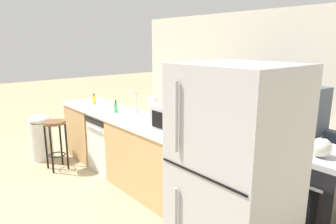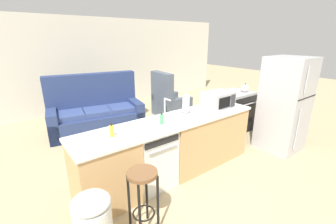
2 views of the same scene
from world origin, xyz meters
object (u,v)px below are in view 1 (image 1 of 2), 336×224
microwave (175,119)px  paper_towel_roll (153,108)px  couch (227,118)px  dishwasher (114,141)px  stove_range (303,192)px  dish_soap_bottle (94,100)px  soap_bottle (116,107)px  refrigerator (234,188)px  bar_stool (55,135)px  kettle (322,147)px  armchair (319,148)px  trash_bin (41,137)px

microwave → paper_towel_roll: bearing=166.4°
paper_towel_roll → couch: couch is taller
paper_towel_roll → dishwasher: bearing=-169.6°
stove_range → dish_soap_bottle: dish_soap_bottle is taller
microwave → couch: couch is taller
microwave → soap_bottle: bearing=-178.1°
refrigerator → paper_towel_roll: refrigerator is taller
dish_soap_bottle → couch: couch is taller
stove_range → bar_stool: size_ratio=1.22×
dish_soap_bottle → couch: 2.66m
dish_soap_bottle → paper_towel_roll: bearing=6.4°
soap_bottle → dish_soap_bottle: size_ratio=1.00×
microwave → couch: (-1.24, 2.50, -0.65)m
microwave → bar_stool: microwave is taller
kettle → dish_soap_bottle: bearing=-172.6°
bar_stool → armchair: size_ratio=0.62×
dishwasher → bar_stool: bearing=-128.5°
stove_range → bar_stool: stove_range is taller
dish_soap_bottle → couch: bearing=74.9°
dishwasher → kettle: (2.77, 0.42, 0.56)m
stove_range → soap_bottle: bearing=-166.4°
microwave → kettle: size_ratio=2.44×
trash_bin → armchair: armchair is taller
bar_stool → trash_bin: 0.57m
dishwasher → couch: couch is taller
refrigerator → couch: size_ratio=0.81×
microwave → trash_bin: 2.64m
soap_bottle → trash_bin: bearing=-152.1°
bar_stool → refrigerator: bearing=2.1°
soap_bottle → couch: couch is taller
refrigerator → dish_soap_bottle: bearing=170.2°
couch → armchair: size_ratio=1.78×
bar_stool → dish_soap_bottle: bearing=91.3°
soap_bottle → dish_soap_bottle: same height
dishwasher → dish_soap_bottle: (-0.54, -0.01, 0.55)m
soap_bottle → refrigerator: bearing=-11.8°
bar_stool → armchair: (2.57, 2.90, -0.19)m
refrigerator → dish_soap_bottle: refrigerator is taller
paper_towel_roll → soap_bottle: size_ratio=1.60×
paper_towel_roll → trash_bin: (-1.86, -0.85, -0.66)m
soap_bottle → dish_soap_bottle: (-0.72, 0.04, 0.00)m
stove_range → dish_soap_bottle: (-3.14, -0.55, 0.52)m
dish_soap_bottle → bar_stool: dish_soap_bottle is taller
couch → trash_bin: bearing=-110.7°
microwave → paper_towel_roll: size_ratio=1.77×
paper_towel_roll → dish_soap_bottle: 1.33m
microwave → bar_stool: size_ratio=0.68×
trash_bin → microwave: bearing=16.0°
refrigerator → bar_stool: (-3.13, -0.12, -0.33)m
kettle → armchair: bearing=111.9°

